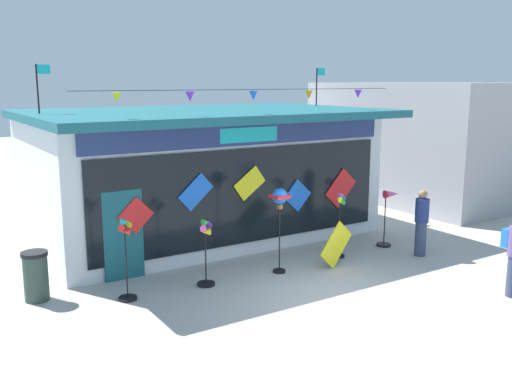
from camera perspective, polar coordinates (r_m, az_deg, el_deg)
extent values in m
plane|color=#ADAAA5|center=(11.64, 7.93, -10.74)|extent=(80.00, 80.00, 0.00)
cube|color=silver|center=(16.26, -5.81, 1.71)|extent=(8.98, 5.36, 3.35)
cube|color=#195660|center=(15.65, -5.15, 7.90)|extent=(9.38, 6.31, 0.20)
cube|color=navy|center=(13.73, -0.78, 5.82)|extent=(8.26, 0.08, 0.51)
cube|color=#19B7BC|center=(13.70, -0.71, 5.81)|extent=(1.62, 0.04, 0.36)
cube|color=black|center=(13.96, -0.78, -0.39)|extent=(8.08, 0.06, 2.36)
cube|color=#195660|center=(12.72, -13.27, -4.29)|extent=(0.90, 0.07, 2.00)
cube|color=red|center=(12.66, -12.05, -2.33)|extent=(0.84, 0.03, 0.84)
cube|color=blue|center=(13.15, -6.11, -0.01)|extent=(0.92, 0.03, 0.88)
cube|color=yellow|center=(13.85, -0.65, 0.89)|extent=(0.92, 0.03, 0.85)
cube|color=blue|center=(14.75, 4.21, -0.36)|extent=(0.87, 0.03, 0.87)
cube|color=red|center=(15.65, 8.54, 0.39)|extent=(1.08, 0.03, 1.10)
cylinder|color=black|center=(13.48, -0.28, 10.31)|extent=(8.62, 0.01, 0.01)
cone|color=yellow|center=(12.05, -13.86, 9.24)|extent=(0.20, 0.20, 0.22)
cone|color=purple|center=(12.68, -6.69, 9.56)|extent=(0.20, 0.20, 0.22)
cone|color=blue|center=(13.48, -0.27, 9.72)|extent=(0.20, 0.20, 0.22)
cone|color=orange|center=(14.43, 5.36, 9.76)|extent=(0.20, 0.20, 0.22)
cone|color=purple|center=(15.50, 10.26, 9.72)|extent=(0.20, 0.20, 0.22)
cylinder|color=black|center=(14.65, -21.19, 9.68)|extent=(0.04, 0.04, 1.17)
cube|color=#19B7BC|center=(14.68, -20.70, 11.53)|extent=(0.32, 0.02, 0.22)
cylinder|color=black|center=(18.34, 6.13, 10.51)|extent=(0.04, 0.04, 1.19)
cube|color=#19B7BC|center=(18.44, 6.56, 11.98)|extent=(0.32, 0.02, 0.22)
cylinder|color=black|center=(11.83, -12.82, -10.41)|extent=(0.37, 0.37, 0.06)
cylinder|color=black|center=(11.58, -12.98, -7.04)|extent=(0.03, 0.03, 1.52)
cylinder|color=black|center=(11.33, -13.07, -3.43)|extent=(0.06, 0.04, 0.06)
cone|color=yellow|center=(11.37, -12.60, -3.37)|extent=(0.14, 0.15, 0.14)
cone|color=#19B7BC|center=(11.31, -13.10, -2.94)|extent=(0.15, 0.14, 0.14)
cone|color=red|center=(11.30, -13.55, -3.49)|extent=(0.14, 0.15, 0.14)
cone|color=red|center=(11.36, -13.05, -3.92)|extent=(0.15, 0.14, 0.14)
cylinder|color=black|center=(12.35, -5.06, -9.23)|extent=(0.38, 0.38, 0.06)
cylinder|color=black|center=(12.15, -5.11, -6.49)|extent=(0.03, 0.03, 1.30)
cylinder|color=black|center=(11.93, -5.07, -3.56)|extent=(0.06, 0.04, 0.06)
cone|color=purple|center=(11.98, -4.62, -3.50)|extent=(0.15, 0.16, 0.15)
cone|color=green|center=(11.90, -5.08, -3.07)|extent=(0.16, 0.15, 0.15)
cone|color=#EA4CA3|center=(11.88, -5.53, -3.63)|extent=(0.15, 0.16, 0.15)
cone|color=yellow|center=(11.96, -5.06, -4.06)|extent=(0.16, 0.15, 0.15)
cylinder|color=black|center=(13.10, 2.36, -7.98)|extent=(0.29, 0.29, 0.06)
cylinder|color=black|center=(12.87, 2.39, -4.72)|extent=(0.03, 0.03, 1.61)
sphere|color=blue|center=(12.64, 2.42, -0.42)|extent=(0.36, 0.36, 0.36)
cube|color=red|center=(12.64, 2.42, -0.42)|extent=(0.37, 0.37, 0.08)
cube|color=brown|center=(12.69, 2.41, -1.48)|extent=(0.10, 0.10, 0.10)
cylinder|color=black|center=(14.34, 8.34, -6.39)|extent=(0.30, 0.30, 0.06)
cylinder|color=black|center=(14.14, 8.42, -3.62)|extent=(0.03, 0.03, 1.50)
cylinder|color=black|center=(13.94, 8.61, -0.68)|extent=(0.06, 0.04, 0.06)
cone|color=#19B7BC|center=(14.00, 8.91, -0.63)|extent=(0.14, 0.15, 0.14)
cone|color=#EA4CA3|center=(13.92, 8.62, -0.29)|extent=(0.15, 0.14, 0.14)
cone|color=yellow|center=(13.88, 8.31, -0.72)|extent=(0.14, 0.15, 0.14)
cone|color=green|center=(13.96, 8.60, -1.06)|extent=(0.15, 0.14, 0.14)
cylinder|color=black|center=(15.50, 12.76, -5.22)|extent=(0.38, 0.38, 0.06)
cylinder|color=black|center=(15.33, 12.87, -2.83)|extent=(0.03, 0.03, 1.39)
cone|color=#EA4CA3|center=(15.32, 13.52, -0.19)|extent=(0.46, 0.33, 0.22)
cylinder|color=red|center=(15.18, 12.98, -0.28)|extent=(0.03, 0.16, 0.16)
cylinder|color=#333D56|center=(14.80, 16.27, -4.56)|extent=(0.28, 0.28, 0.86)
cylinder|color=navy|center=(14.62, 16.43, -1.81)|extent=(0.34, 0.34, 0.60)
sphere|color=#8C6647|center=(14.54, 16.52, -0.23)|extent=(0.22, 0.22, 0.22)
cube|color=blue|center=(12.59, 24.11, -4.24)|extent=(0.26, 0.16, 0.38)
cylinder|color=#2D4238|center=(12.19, -21.33, -8.09)|extent=(0.48, 0.48, 0.93)
cylinder|color=black|center=(12.04, -21.50, -5.82)|extent=(0.52, 0.52, 0.08)
cube|color=yellow|center=(13.45, 8.10, -5.29)|extent=(1.08, 0.19, 1.08)
cube|color=#99999E|center=(22.29, 16.96, 5.01)|extent=(5.55, 7.63, 4.27)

